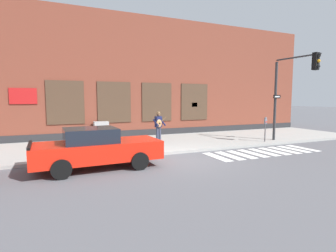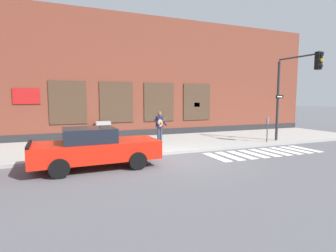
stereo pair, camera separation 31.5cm
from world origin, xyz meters
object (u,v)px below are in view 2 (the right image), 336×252
red_car (95,148)px  traffic_light (294,83)px  busker (160,125)px  utility_box (103,130)px  parking_meter (267,126)px

red_car → traffic_light: traffic_light is taller
traffic_light → red_car: bearing=-174.8°
red_car → traffic_light: (10.84, 0.98, 2.71)m
busker → traffic_light: bearing=-23.1°
busker → red_car: bearing=-135.7°
utility_box → red_car: bearing=-100.4°
parking_meter → utility_box: bearing=150.7°
busker → parking_meter: (5.74, -2.22, -0.05)m
red_car → traffic_light: bearing=5.2°
traffic_light → parking_meter: 2.74m
parking_meter → utility_box: size_ratio=1.33×
parking_meter → busker: bearing=158.9°
traffic_light → parking_meter: (-1.11, 0.70, -2.40)m
busker → traffic_light: size_ratio=0.36×
red_car → parking_meter: bearing=9.8°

